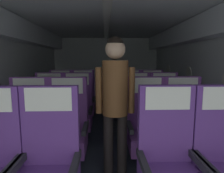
# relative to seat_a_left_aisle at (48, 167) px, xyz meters

# --- Properties ---
(ground) EXTENTS (3.64, 6.71, 0.02)m
(ground) POSITION_rel_seat_a_left_aisle_xyz_m (0.51, 1.70, -0.48)
(ground) COLOR #2D3342
(fuselage_shell) EXTENTS (3.52, 6.36, 2.12)m
(fuselage_shell) POSITION_rel_seat_a_left_aisle_xyz_m (0.51, 1.97, 1.04)
(fuselage_shell) COLOR silver
(fuselage_shell) RESTS_ON ground
(seat_a_left_aisle) EXTENTS (0.52, 0.48, 1.14)m
(seat_a_left_aisle) POSITION_rel_seat_a_left_aisle_xyz_m (0.00, 0.00, 0.00)
(seat_a_left_aisle) COLOR #38383D
(seat_a_left_aisle) RESTS_ON ground
(seat_a_right_window) EXTENTS (0.52, 0.48, 1.14)m
(seat_a_right_window) POSITION_rel_seat_a_left_aisle_xyz_m (1.02, 0.01, 0.00)
(seat_a_right_window) COLOR #38383D
(seat_a_right_window) RESTS_ON ground
(seat_b_left_window) EXTENTS (0.52, 0.48, 1.14)m
(seat_b_left_window) POSITION_rel_seat_a_left_aisle_xyz_m (-0.49, 0.84, 0.00)
(seat_b_left_window) COLOR #38383D
(seat_b_left_window) RESTS_ON ground
(seat_b_left_aisle) EXTENTS (0.52, 0.48, 1.14)m
(seat_b_left_aisle) POSITION_rel_seat_a_left_aisle_xyz_m (-0.00, 0.84, 0.00)
(seat_b_left_aisle) COLOR #38383D
(seat_b_left_aisle) RESTS_ON ground
(seat_b_right_aisle) EXTENTS (0.52, 0.48, 1.14)m
(seat_b_right_aisle) POSITION_rel_seat_a_left_aisle_xyz_m (1.50, 0.85, 0.00)
(seat_b_right_aisle) COLOR #38383D
(seat_b_right_aisle) RESTS_ON ground
(seat_b_right_window) EXTENTS (0.52, 0.48, 1.14)m
(seat_b_right_window) POSITION_rel_seat_a_left_aisle_xyz_m (1.02, 0.86, 0.00)
(seat_b_right_window) COLOR #38383D
(seat_b_right_window) RESTS_ON ground
(seat_c_left_window) EXTENTS (0.52, 0.48, 1.14)m
(seat_c_left_window) POSITION_rel_seat_a_left_aisle_xyz_m (-0.48, 1.71, 0.00)
(seat_c_left_window) COLOR #38383D
(seat_c_left_window) RESTS_ON ground
(seat_c_left_aisle) EXTENTS (0.52, 0.48, 1.14)m
(seat_c_left_aisle) POSITION_rel_seat_a_left_aisle_xyz_m (0.00, 1.69, 0.00)
(seat_c_left_aisle) COLOR #38383D
(seat_c_left_aisle) RESTS_ON ground
(seat_c_right_aisle) EXTENTS (0.52, 0.48, 1.14)m
(seat_c_right_aisle) POSITION_rel_seat_a_left_aisle_xyz_m (1.51, 1.69, 0.00)
(seat_c_right_aisle) COLOR #38383D
(seat_c_right_aisle) RESTS_ON ground
(seat_c_right_window) EXTENTS (0.52, 0.48, 1.14)m
(seat_c_right_window) POSITION_rel_seat_a_left_aisle_xyz_m (1.02, 1.69, 0.00)
(seat_c_right_window) COLOR #38383D
(seat_c_right_window) RESTS_ON ground
(seat_d_left_window) EXTENTS (0.52, 0.48, 1.14)m
(seat_d_left_window) POSITION_rel_seat_a_left_aisle_xyz_m (-0.49, 2.56, 0.00)
(seat_d_left_window) COLOR #38383D
(seat_d_left_window) RESTS_ON ground
(seat_d_left_aisle) EXTENTS (0.52, 0.48, 1.14)m
(seat_d_left_aisle) POSITION_rel_seat_a_left_aisle_xyz_m (-0.00, 2.57, 0.00)
(seat_d_left_aisle) COLOR #38383D
(seat_d_left_aisle) RESTS_ON ground
(seat_d_right_aisle) EXTENTS (0.52, 0.48, 1.14)m
(seat_d_right_aisle) POSITION_rel_seat_a_left_aisle_xyz_m (1.51, 2.55, 0.00)
(seat_d_right_aisle) COLOR #38383D
(seat_d_right_aisle) RESTS_ON ground
(seat_d_right_window) EXTENTS (0.52, 0.48, 1.14)m
(seat_d_right_window) POSITION_rel_seat_a_left_aisle_xyz_m (1.02, 2.58, 0.00)
(seat_d_right_window) COLOR #38383D
(seat_d_right_window) RESTS_ON ground
(flight_attendant) EXTENTS (0.43, 0.28, 1.60)m
(flight_attendant) POSITION_rel_seat_a_left_aisle_xyz_m (0.59, 0.55, 0.52)
(flight_attendant) COLOR black
(flight_attendant) RESTS_ON ground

